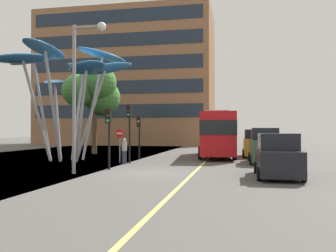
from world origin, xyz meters
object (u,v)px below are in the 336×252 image
object	(u,v)px
red_bus	(216,132)
leaf_sculpture	(68,70)
traffic_light_kerb_far	(129,121)
traffic_light_island_mid	(139,128)
no_entry_sign	(120,140)
car_parked_far	(255,144)
car_parked_near	(278,157)
car_parked_mid	(264,147)
traffic_light_kerb_near	(109,126)
street_lamp	(82,77)
pedestrian	(124,151)

from	to	relation	value
red_bus	leaf_sculpture	bearing A→B (deg)	-152.55
traffic_light_kerb_far	traffic_light_island_mid	world-z (taller)	traffic_light_kerb_far
leaf_sculpture	no_entry_sign	world-z (taller)	leaf_sculpture
traffic_light_island_mid	car_parked_far	xyz separation A→B (m)	(8.69, 4.12, -1.31)
traffic_light_island_mid	car_parked_near	world-z (taller)	traffic_light_island_mid
leaf_sculpture	car_parked_mid	bearing A→B (deg)	1.72
red_bus	traffic_light_kerb_near	bearing A→B (deg)	-115.76
car_parked_mid	street_lamp	size ratio (longest dim) A/B	0.61
traffic_light_kerb_far	no_entry_sign	size ratio (longest dim) A/B	1.70
car_parked_near	car_parked_far	xyz separation A→B (m)	(-0.39, 12.84, 0.09)
car_parked_far	no_entry_sign	xyz separation A→B (m)	(-9.22, -7.00, 0.47)
red_bus	pedestrian	size ratio (longest dim) A/B	6.19
traffic_light_kerb_near	pedestrian	bearing A→B (deg)	93.84
leaf_sculpture	car_parked_near	world-z (taller)	leaf_sculpture
street_lamp	no_entry_sign	xyz separation A→B (m)	(-0.15, 6.37, -3.30)
no_entry_sign	traffic_light_island_mid	bearing A→B (deg)	79.52
car_parked_far	street_lamp	size ratio (longest dim) A/B	0.58
traffic_light_kerb_far	pedestrian	xyz separation A→B (m)	(-0.21, -0.37, -1.95)
traffic_light_kerb_far	car_parked_mid	bearing A→B (deg)	12.90
car_parked_far	no_entry_sign	size ratio (longest dim) A/B	1.92
pedestrian	car_parked_near	bearing A→B (deg)	-28.81
no_entry_sign	car_parked_near	bearing A→B (deg)	-31.31
traffic_light_kerb_near	traffic_light_island_mid	world-z (taller)	traffic_light_kerb_near
no_entry_sign	car_parked_far	bearing A→B (deg)	37.21
red_bus	traffic_light_island_mid	world-z (taller)	red_bus
leaf_sculpture	no_entry_sign	xyz separation A→B (m)	(4.28, -1.05, -5.04)
red_bus	traffic_light_kerb_near	distance (m)	12.02
pedestrian	no_entry_sign	distance (m)	1.28
traffic_light_kerb_near	car_parked_near	bearing A→B (deg)	-9.39
traffic_light_island_mid	car_parked_near	distance (m)	12.67
car_parked_mid	traffic_light_island_mid	bearing A→B (deg)	171.08
traffic_light_kerb_far	leaf_sculpture	bearing A→B (deg)	162.81
traffic_light_island_mid	car_parked_far	world-z (taller)	traffic_light_island_mid
leaf_sculpture	street_lamp	distance (m)	8.82
street_lamp	no_entry_sign	size ratio (longest dim) A/B	3.33
leaf_sculpture	car_parked_near	bearing A→B (deg)	-26.40
red_bus	pedestrian	distance (m)	9.21
traffic_light_island_mid	pedestrian	xyz separation A→B (m)	(0.07, -3.77, -1.52)
red_bus	car_parked_near	size ratio (longest dim) A/B	2.37
traffic_light_kerb_far	car_parked_near	bearing A→B (deg)	-31.18
leaf_sculpture	traffic_light_island_mid	size ratio (longest dim) A/B	3.07
leaf_sculpture	car_parked_far	size ratio (longest dim) A/B	2.28
red_bus	traffic_light_kerb_near	size ratio (longest dim) A/B	3.07
red_bus	car_parked_far	distance (m)	3.35
car_parked_far	red_bus	bearing A→B (deg)	-169.77
traffic_light_island_mid	no_entry_sign	world-z (taller)	traffic_light_island_mid
leaf_sculpture	car_parked_far	bearing A→B (deg)	23.77
car_parked_far	traffic_light_kerb_near	bearing A→B (deg)	-126.32
traffic_light_island_mid	street_lamp	world-z (taller)	street_lamp
street_lamp	red_bus	bearing A→B (deg)	65.18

